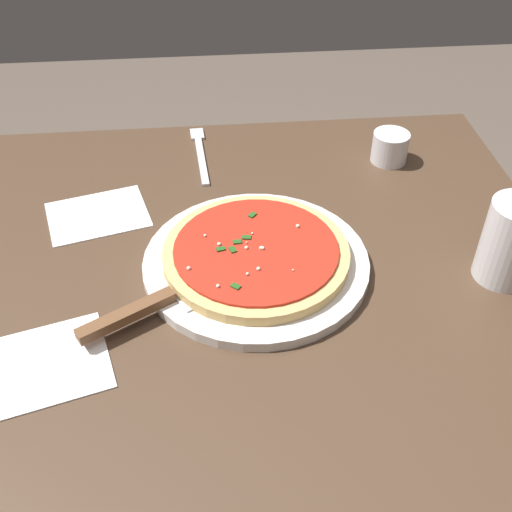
{
  "coord_description": "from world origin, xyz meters",
  "views": [
    {
      "loc": [
        0.01,
        0.62,
        1.3
      ],
      "look_at": [
        -0.06,
        -0.02,
        0.75
      ],
      "focal_mm": 43.56,
      "sensor_mm": 36.0,
      "label": 1
    }
  ],
  "objects_px": {
    "pizza_server": "(156,303)",
    "cup_tall_drink": "(511,242)",
    "fork": "(200,152)",
    "pizza": "(256,253)",
    "napkin_folded_right": "(40,366)",
    "napkin_loose_left": "(98,215)",
    "cup_small_sauce": "(390,147)",
    "serving_plate": "(256,263)"
  },
  "relations": [
    {
      "from": "pizza_server",
      "to": "cup_tall_drink",
      "type": "distance_m",
      "value": 0.47
    },
    {
      "from": "cup_tall_drink",
      "to": "fork",
      "type": "xyz_separation_m",
      "value": [
        0.4,
        -0.36,
        -0.06
      ]
    },
    {
      "from": "pizza",
      "to": "napkin_folded_right",
      "type": "relative_size",
      "value": 1.61
    },
    {
      "from": "fork",
      "to": "napkin_loose_left",
      "type": "bearing_deg",
      "value": 46.0
    },
    {
      "from": "napkin_folded_right",
      "to": "napkin_loose_left",
      "type": "height_order",
      "value": "same"
    },
    {
      "from": "cup_tall_drink",
      "to": "fork",
      "type": "height_order",
      "value": "cup_tall_drink"
    },
    {
      "from": "pizza_server",
      "to": "fork",
      "type": "height_order",
      "value": "pizza_server"
    },
    {
      "from": "pizza",
      "to": "cup_tall_drink",
      "type": "height_order",
      "value": "cup_tall_drink"
    },
    {
      "from": "pizza",
      "to": "napkin_loose_left",
      "type": "distance_m",
      "value": 0.27
    },
    {
      "from": "pizza",
      "to": "cup_small_sauce",
      "type": "relative_size",
      "value": 4.15
    },
    {
      "from": "pizza_server",
      "to": "fork",
      "type": "relative_size",
      "value": 1.14
    },
    {
      "from": "cup_small_sauce",
      "to": "fork",
      "type": "height_order",
      "value": "cup_small_sauce"
    },
    {
      "from": "pizza",
      "to": "napkin_folded_right",
      "type": "bearing_deg",
      "value": 29.38
    },
    {
      "from": "cup_tall_drink",
      "to": "napkin_folded_right",
      "type": "distance_m",
      "value": 0.61
    },
    {
      "from": "pizza_server",
      "to": "cup_tall_drink",
      "type": "bearing_deg",
      "value": -176.25
    },
    {
      "from": "napkin_loose_left",
      "to": "fork",
      "type": "xyz_separation_m",
      "value": [
        -0.16,
        -0.17,
        0.0
      ]
    },
    {
      "from": "napkin_loose_left",
      "to": "fork",
      "type": "height_order",
      "value": "fork"
    },
    {
      "from": "serving_plate",
      "to": "cup_small_sauce",
      "type": "bearing_deg",
      "value": -134.84
    },
    {
      "from": "napkin_folded_right",
      "to": "fork",
      "type": "height_order",
      "value": "fork"
    },
    {
      "from": "pizza_server",
      "to": "napkin_folded_right",
      "type": "relative_size",
      "value": 1.34
    },
    {
      "from": "fork",
      "to": "pizza_server",
      "type": "bearing_deg",
      "value": 80.51
    },
    {
      "from": "cup_tall_drink",
      "to": "fork",
      "type": "bearing_deg",
      "value": -41.68
    },
    {
      "from": "serving_plate",
      "to": "napkin_loose_left",
      "type": "relative_size",
      "value": 2.11
    },
    {
      "from": "pizza_server",
      "to": "cup_small_sauce",
      "type": "distance_m",
      "value": 0.51
    },
    {
      "from": "cup_small_sauce",
      "to": "fork",
      "type": "distance_m",
      "value": 0.33
    },
    {
      "from": "cup_small_sauce",
      "to": "fork",
      "type": "bearing_deg",
      "value": -9.51
    },
    {
      "from": "pizza",
      "to": "fork",
      "type": "bearing_deg",
      "value": -77.37
    },
    {
      "from": "napkin_loose_left",
      "to": "pizza",
      "type": "bearing_deg",
      "value": 148.45
    },
    {
      "from": "cup_small_sauce",
      "to": "napkin_folded_right",
      "type": "distance_m",
      "value": 0.66
    },
    {
      "from": "cup_small_sauce",
      "to": "napkin_loose_left",
      "type": "xyz_separation_m",
      "value": [
        0.49,
        0.11,
        -0.02
      ]
    },
    {
      "from": "cup_tall_drink",
      "to": "napkin_folded_right",
      "type": "xyz_separation_m",
      "value": [
        0.6,
        0.1,
        -0.06
      ]
    },
    {
      "from": "pizza",
      "to": "pizza_server",
      "type": "relative_size",
      "value": 1.21
    },
    {
      "from": "cup_small_sauce",
      "to": "napkin_folded_right",
      "type": "height_order",
      "value": "cup_small_sauce"
    },
    {
      "from": "napkin_folded_right",
      "to": "pizza",
      "type": "bearing_deg",
      "value": -150.62
    },
    {
      "from": "serving_plate",
      "to": "fork",
      "type": "relative_size",
      "value": 1.67
    },
    {
      "from": "cup_small_sauce",
      "to": "pizza_server",
      "type": "bearing_deg",
      "value": 40.68
    },
    {
      "from": "napkin_folded_right",
      "to": "napkin_loose_left",
      "type": "bearing_deg",
      "value": -97.53
    },
    {
      "from": "pizza_server",
      "to": "serving_plate",
      "type": "bearing_deg",
      "value": -149.74
    },
    {
      "from": "pizza",
      "to": "pizza_server",
      "type": "bearing_deg",
      "value": 30.26
    },
    {
      "from": "pizza_server",
      "to": "napkin_loose_left",
      "type": "height_order",
      "value": "pizza_server"
    },
    {
      "from": "serving_plate",
      "to": "pizza",
      "type": "distance_m",
      "value": 0.02
    },
    {
      "from": "serving_plate",
      "to": "napkin_folded_right",
      "type": "bearing_deg",
      "value": 29.38
    }
  ]
}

